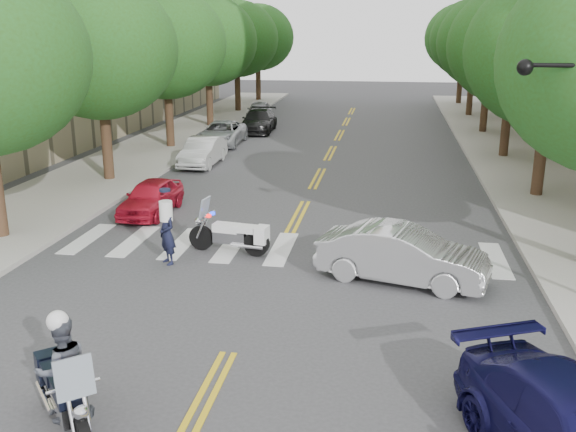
% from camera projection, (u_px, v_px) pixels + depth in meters
% --- Properties ---
extents(ground, '(140.00, 140.00, 0.00)m').
position_uv_depth(ground, '(229.00, 353.00, 13.08)').
color(ground, '#38383A').
rests_on(ground, ground).
extents(sidewalk_left, '(5.00, 60.00, 0.15)m').
position_uv_depth(sidewalk_left, '(159.00, 147.00, 35.34)').
color(sidewalk_left, '#9E9991').
rests_on(sidewalk_left, ground).
extents(sidewalk_right, '(5.00, 60.00, 0.15)m').
position_uv_depth(sidewalk_right, '(517.00, 157.00, 32.47)').
color(sidewalk_right, '#9E9991').
rests_on(sidewalk_right, ground).
extents(tree_l_1, '(6.40, 6.40, 8.45)m').
position_uv_depth(tree_l_1, '(99.00, 49.00, 26.10)').
color(tree_l_1, '#382316').
rests_on(tree_l_1, ground).
extents(tree_l_2, '(6.40, 6.40, 8.45)m').
position_uv_depth(tree_l_2, '(166.00, 44.00, 33.68)').
color(tree_l_2, '#382316').
rests_on(tree_l_2, ground).
extents(tree_l_3, '(6.40, 6.40, 8.45)m').
position_uv_depth(tree_l_3, '(208.00, 41.00, 41.26)').
color(tree_l_3, '#382316').
rests_on(tree_l_3, ground).
extents(tree_l_4, '(6.40, 6.40, 8.45)m').
position_uv_depth(tree_l_4, '(237.00, 39.00, 48.84)').
color(tree_l_4, '#382316').
rests_on(tree_l_4, ground).
extents(tree_l_5, '(6.40, 6.40, 8.45)m').
position_uv_depth(tree_l_5, '(258.00, 37.00, 56.42)').
color(tree_l_5, '#382316').
rests_on(tree_l_5, ground).
extents(tree_r_1, '(6.40, 6.40, 8.45)m').
position_uv_depth(tree_r_1, '(552.00, 51.00, 23.45)').
color(tree_r_1, '#382316').
rests_on(tree_r_1, ground).
extents(tree_r_2, '(6.40, 6.40, 8.45)m').
position_uv_depth(tree_r_2, '(514.00, 45.00, 31.03)').
color(tree_r_2, '#382316').
rests_on(tree_r_2, ground).
extents(tree_r_3, '(6.40, 6.40, 8.45)m').
position_uv_depth(tree_r_3, '(490.00, 42.00, 38.61)').
color(tree_r_3, '#382316').
rests_on(tree_r_3, ground).
extents(tree_r_4, '(6.40, 6.40, 8.45)m').
position_uv_depth(tree_r_4, '(474.00, 40.00, 46.19)').
color(tree_r_4, '#382316').
rests_on(tree_r_4, ground).
extents(tree_r_5, '(6.40, 6.40, 8.45)m').
position_uv_depth(tree_r_5, '(463.00, 38.00, 53.77)').
color(tree_r_5, '#382316').
rests_on(tree_r_5, ground).
extents(motorcycle_police, '(1.93, 2.17, 2.14)m').
position_uv_depth(motorcycle_police, '(63.00, 377.00, 10.38)').
color(motorcycle_police, black).
rests_on(motorcycle_police, ground).
extents(motorcycle_parked, '(2.50, 0.82, 1.62)m').
position_uv_depth(motorcycle_parked, '(236.00, 235.00, 18.70)').
color(motorcycle_parked, black).
rests_on(motorcycle_parked, ground).
extents(officer_standing, '(0.74, 0.75, 1.74)m').
position_uv_depth(officer_standing, '(167.00, 234.00, 17.82)').
color(officer_standing, black).
rests_on(officer_standing, ground).
extents(convertible, '(4.65, 2.61, 1.45)m').
position_uv_depth(convertible, '(402.00, 255.00, 16.61)').
color(convertible, '#B9B9BB').
rests_on(convertible, ground).
extents(parked_car_a, '(1.53, 3.64, 1.23)m').
position_uv_depth(parked_car_a, '(151.00, 197.00, 22.69)').
color(parked_car_a, red).
rests_on(parked_car_a, ground).
extents(parked_car_b, '(1.43, 4.06, 1.33)m').
position_uv_depth(parked_car_b, '(203.00, 152.00, 30.74)').
color(parked_car_b, silver).
rests_on(parked_car_b, ground).
extents(parked_car_c, '(2.32, 4.81, 1.32)m').
position_uv_depth(parked_car_c, '(222.00, 133.00, 36.11)').
color(parked_car_c, '#A2A5AA').
rests_on(parked_car_c, ground).
extents(parked_car_d, '(2.16, 4.86, 1.39)m').
position_uv_depth(parked_car_d, '(259.00, 121.00, 40.67)').
color(parked_car_d, black).
rests_on(parked_car_d, ground).
extents(parked_car_e, '(1.81, 3.95, 1.31)m').
position_uv_depth(parked_car_e, '(259.00, 111.00, 46.06)').
color(parked_car_e, gray).
rests_on(parked_car_e, ground).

